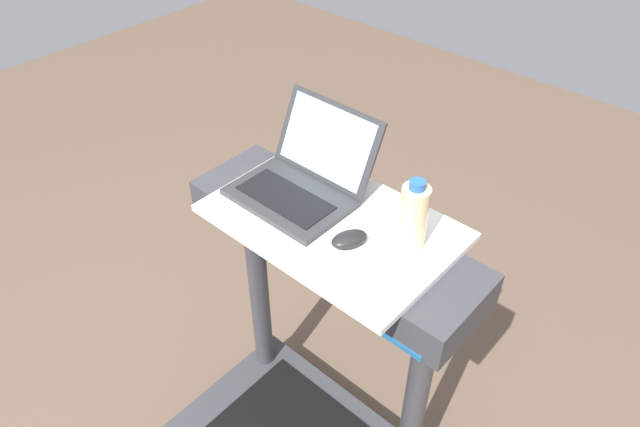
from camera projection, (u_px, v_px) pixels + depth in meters
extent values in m
cylinder|color=#38383D|center=(259.00, 290.00, 2.11)|extent=(0.07, 0.07, 0.79)
cylinder|color=#38383D|center=(415.00, 401.00, 1.76)|extent=(0.07, 0.07, 0.79)
cube|color=#38383D|center=(332.00, 239.00, 1.65)|extent=(0.90, 0.28, 0.11)
cube|color=#0C3F19|center=(297.00, 266.00, 1.57)|extent=(0.24, 0.01, 0.06)
cube|color=#1E598C|center=(297.00, 278.00, 1.59)|extent=(0.81, 0.00, 0.02)
cube|color=white|center=(332.00, 222.00, 1.61)|extent=(0.67, 0.44, 0.02)
cube|color=#2D2D30|center=(290.00, 198.00, 1.66)|extent=(0.34, 0.23, 0.02)
cube|color=black|center=(285.00, 197.00, 1.64)|extent=(0.28, 0.12, 0.00)
cube|color=#2D2D30|center=(327.00, 141.00, 1.68)|extent=(0.34, 0.10, 0.21)
cube|color=#8CCCF2|center=(326.00, 141.00, 1.67)|extent=(0.30, 0.09, 0.18)
ellipsoid|color=black|center=(349.00, 239.00, 1.51)|extent=(0.09, 0.12, 0.03)
cylinder|color=beige|center=(413.00, 217.00, 1.47)|extent=(0.07, 0.07, 0.18)
cylinder|color=#2659A5|center=(417.00, 185.00, 1.40)|extent=(0.04, 0.04, 0.02)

